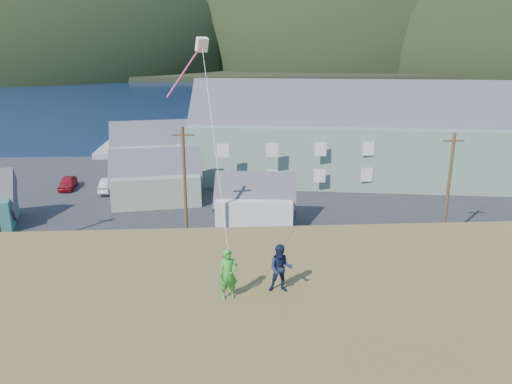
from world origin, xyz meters
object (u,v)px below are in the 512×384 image
(lodge, at_px, (364,135))
(shed_white, at_px, (255,201))
(shed_palegreen_far, at_px, (156,148))
(kite_flyer_green, at_px, (228,274))
(shed_palegreen_near, at_px, (156,179))
(wharf, at_px, (192,146))
(kite_flyer_navy, at_px, (281,268))

(lodge, distance_m, shed_white, 19.41)
(lodge, height_order, shed_palegreen_far, lodge)
(lodge, distance_m, kite_flyer_green, 43.14)
(shed_palegreen_near, distance_m, shed_palegreen_far, 13.58)
(shed_palegreen_far, bearing_deg, wharf, 65.81)
(wharf, height_order, kite_flyer_navy, kite_flyer_navy)
(kite_flyer_green, distance_m, kite_flyer_navy, 1.84)
(shed_white, bearing_deg, wharf, 109.74)
(lodge, distance_m, shed_palegreen_far, 25.33)
(lodge, xyz_separation_m, shed_palegreen_near, (-22.66, -6.99, -2.84))
(shed_white, bearing_deg, shed_palegreen_near, 150.50)
(shed_palegreen_near, height_order, shed_white, shed_palegreen_near)
(wharf, relative_size, shed_white, 3.46)
(shed_palegreen_far, bearing_deg, lodge, -23.64)
(shed_white, relative_size, kite_flyer_navy, 4.39)
(lodge, xyz_separation_m, kite_flyer_navy, (-13.83, -39.72, 2.76))
(wharf, distance_m, kite_flyer_navy, 59.73)
(kite_flyer_green, bearing_deg, shed_palegreen_far, 87.25)
(kite_flyer_green, bearing_deg, lodge, 55.34)
(shed_palegreen_near, bearing_deg, kite_flyer_green, -85.11)
(shed_white, relative_size, kite_flyer_green, 4.26)
(wharf, distance_m, lodge, 28.72)
(shed_white, height_order, kite_flyer_green, kite_flyer_green)
(kite_flyer_green, bearing_deg, shed_white, 71.31)
(wharf, distance_m, shed_white, 33.93)
(wharf, bearing_deg, shed_white, -76.87)
(shed_white, bearing_deg, lodge, 53.11)
(wharf, relative_size, shed_palegreen_far, 2.19)
(kite_flyer_navy, bearing_deg, shed_white, 94.30)
(shed_palegreen_far, distance_m, kite_flyer_navy, 47.66)
(wharf, distance_m, kite_flyer_green, 59.94)
(wharf, relative_size, kite_flyer_green, 14.75)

